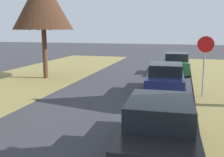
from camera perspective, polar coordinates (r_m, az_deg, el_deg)
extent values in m
cylinder|color=#9EA0A5|center=(13.30, 19.57, 0.95)|extent=(0.07, 0.37, 2.24)
cylinder|color=white|center=(12.95, 20.03, 7.08)|extent=(0.81, 0.15, 0.80)
cylinder|color=red|center=(12.95, 20.03, 7.08)|extent=(0.76, 0.16, 0.76)
cylinder|color=brown|center=(17.92, -14.63, 5.23)|extent=(0.32, 0.32, 3.23)
cone|color=#442A1B|center=(17.93, -15.15, 15.99)|extent=(3.91, 3.91, 3.50)
cylinder|color=brown|center=(18.47, -14.20, 12.56)|extent=(1.42, 0.34, 1.47)
cylinder|color=brown|center=(17.33, -15.17, 11.50)|extent=(1.10, 0.56, 0.80)
cylinder|color=brown|center=(18.31, -16.48, 12.65)|extent=(0.45, 1.38, 1.58)
cube|color=black|center=(7.10, 10.52, -11.76)|extent=(1.99, 4.47, 0.85)
cube|color=black|center=(6.66, 10.63, -6.87)|extent=(1.68, 2.09, 0.56)
cylinder|color=black|center=(8.81, 5.27, -9.11)|extent=(0.22, 0.61, 0.60)
cylinder|color=black|center=(8.77, 16.77, -9.65)|extent=(0.22, 0.61, 0.60)
cube|color=navy|center=(13.90, 11.75, -0.65)|extent=(1.99, 4.47, 0.85)
cube|color=black|center=(13.57, 11.83, 2.09)|extent=(1.68, 2.09, 0.56)
cylinder|color=black|center=(15.62, 8.69, -0.39)|extent=(0.22, 0.61, 0.60)
cylinder|color=black|center=(15.58, 15.08, -0.66)|extent=(0.22, 0.61, 0.60)
cylinder|color=black|center=(12.41, 7.45, -3.26)|extent=(0.22, 0.61, 0.60)
cylinder|color=black|center=(12.37, 15.51, -3.62)|extent=(0.22, 0.61, 0.60)
cube|color=#28663D|center=(20.36, 13.97, 2.84)|extent=(1.99, 4.47, 0.85)
cube|color=black|center=(20.06, 14.07, 4.75)|extent=(1.68, 2.09, 0.56)
cylinder|color=black|center=(22.04, 11.63, 2.76)|extent=(0.22, 0.61, 0.60)
cylinder|color=black|center=(22.07, 16.16, 2.57)|extent=(0.22, 0.61, 0.60)
cylinder|color=black|center=(18.78, 11.32, 1.41)|extent=(0.22, 0.61, 0.60)
cylinder|color=black|center=(18.81, 16.62, 1.18)|extent=(0.22, 0.61, 0.60)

